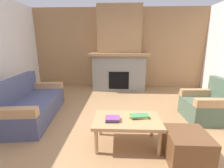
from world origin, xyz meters
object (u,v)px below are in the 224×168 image
at_px(armchair, 207,106).
at_px(ottoman, 186,147).
at_px(couch, 31,104).
at_px(coffee_table, 127,122).
at_px(fireplace, 119,55).

bearing_deg(armchair, ottoman, -126.80).
bearing_deg(couch, coffee_table, -23.14).
distance_m(fireplace, armchair, 2.98).
xyz_separation_m(fireplace, coffee_table, (0.12, -3.11, -0.79)).
height_order(armchair, ottoman, armchair).
bearing_deg(armchair, couch, -179.02).
bearing_deg(fireplace, couch, -129.24).
xyz_separation_m(fireplace, ottoman, (0.89, -3.43, -0.96)).
relative_size(fireplace, couch, 1.44).
distance_m(couch, coffee_table, 2.15).
bearing_deg(coffee_table, ottoman, -22.08).
bearing_deg(fireplace, ottoman, -75.43).
distance_m(fireplace, ottoman, 3.67).
distance_m(fireplace, couch, 3.06).
bearing_deg(ottoman, couch, 157.16).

